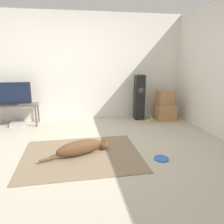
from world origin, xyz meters
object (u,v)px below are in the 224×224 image
Objects in this scene: dog at (82,148)px; floor_speaker at (139,97)px; game_console at (18,124)px; tennis_ball_loose_on_carpet at (148,121)px; frisbee at (161,159)px; cardboard_box_lower at (165,112)px; tennis_ball_by_boxes at (149,122)px; tennis_ball_near_speaker at (151,119)px; cardboard_box_upper at (165,98)px; tv at (9,94)px; tv_stand at (10,107)px.

floor_speaker reaches higher than dog.
game_console is at bearing -179.69° from floor_speaker.
dog is at bearing -136.83° from tennis_ball_loose_on_carpet.
frisbee is 0.50× the size of cardboard_box_lower.
tennis_ball_near_speaker is (0.15, 0.24, 0.00)m from tennis_ball_by_boxes.
cardboard_box_lower is 0.41× the size of floor_speaker.
tennis_ball_by_boxes is 0.28m from tennis_ball_near_speaker.
cardboard_box_upper is at bearing -178.26° from cardboard_box_lower.
frisbee is at bearing -103.55° from tennis_ball_loose_on_carpet.
floor_speaker is 3.02m from tv.
tennis_ball_near_speaker is at bearing 73.73° from frisbee.
frisbee is at bearing -17.60° from dog.
cardboard_box_upper is 5.38× the size of tennis_ball_near_speaker.
game_console is at bearing 177.56° from cardboard_box_upper.
tv is 14.35× the size of tennis_ball_loose_on_carpet.
tv_stand reaches higher than dog.
floor_speaker reaches higher than tv.
tennis_ball_loose_on_carpet is at bearing -162.18° from cardboard_box_upper.
tv is (-3.64, 0.16, 0.54)m from cardboard_box_lower.
game_console is at bearing -2.03° from tv_stand.
dog reaches higher than tennis_ball_loose_on_carpet.
game_console is at bearing 126.52° from dog.
dog is 2.74m from cardboard_box_lower.
tennis_ball_near_speaker is 1.00× the size of tennis_ball_loose_on_carpet.
floor_speaker is 16.71× the size of tennis_ball_loose_on_carpet.
dog is at bearing -53.48° from game_console.
dog is 2.45m from tennis_ball_near_speaker.
tv_stand reaches higher than cardboard_box_lower.
dog is 2.40m from tv_stand.
dog is 1.25m from frisbee.
floor_speaker reaches higher than cardboard_box_lower.
cardboard_box_lower is at bearing -2.40° from tv_stand.
cardboard_box_upper is at bearing 27.72° from tennis_ball_by_boxes.
frisbee is 0.64× the size of cardboard_box_upper.
floor_speaker reaches higher than cardboard_box_upper.
dog is 2.76m from cardboard_box_upper.
dog is 0.90× the size of tv_stand.
cardboard_box_upper is (2.13, 1.70, 0.43)m from dog.
tennis_ball_near_speaker is at bearing -176.08° from cardboard_box_upper.
dog is 1.14× the size of tv.
tv is (-0.00, 0.00, 0.30)m from tv_stand.
tv_stand is (-3.01, -0.01, -0.12)m from floor_speaker.
frisbee is 0.24× the size of tv.
tv is 3.36m from tennis_ball_near_speaker.
game_console is (-1.37, 1.85, -0.09)m from dog.
tennis_ball_near_speaker is 3.16m from game_console.
frisbee is 1.98m from tennis_ball_loose_on_carpet.
floor_speaker is at bearing 81.50° from frisbee.
tennis_ball_loose_on_carpet is (0.02, 0.11, 0.00)m from tennis_ball_by_boxes.
game_console is at bearing 177.59° from cardboard_box_lower.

